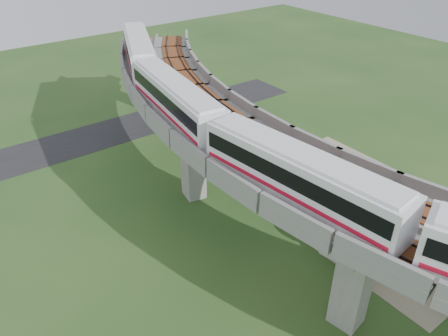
% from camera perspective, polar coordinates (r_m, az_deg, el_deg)
% --- Properties ---
extents(ground, '(160.00, 160.00, 0.00)m').
position_cam_1_polar(ground, '(40.78, 3.27, -10.71)').
color(ground, '#264A1D').
rests_on(ground, ground).
extents(dirt_lot, '(18.00, 26.00, 0.04)m').
position_cam_1_polar(dirt_lot, '(48.25, 17.78, -4.76)').
color(dirt_lot, gray).
rests_on(dirt_lot, ground).
extents(asphalt_road, '(60.00, 8.00, 0.03)m').
position_cam_1_polar(asphalt_road, '(62.67, -14.57, 4.57)').
color(asphalt_road, '#232326').
rests_on(asphalt_road, ground).
extents(viaduct, '(19.58, 73.98, 11.40)m').
position_cam_1_polar(viaduct, '(37.65, 8.19, 2.05)').
color(viaduct, '#99968E').
rests_on(viaduct, ground).
extents(metro_train, '(10.67, 61.34, 3.64)m').
position_cam_1_polar(metro_train, '(34.15, 4.06, 5.26)').
color(metro_train, white).
rests_on(metro_train, ground).
extents(fence, '(3.87, 38.73, 1.50)m').
position_cam_1_polar(fence, '(45.89, 12.74, -4.85)').
color(fence, '#2D382D').
rests_on(fence, ground).
extents(tree_0, '(2.29, 2.29, 2.63)m').
position_cam_1_polar(tree_0, '(62.33, -2.43, 7.13)').
color(tree_0, '#382314').
rests_on(tree_0, ground).
extents(tree_1, '(2.02, 2.02, 2.56)m').
position_cam_1_polar(tree_1, '(54.82, 0.26, 3.59)').
color(tree_1, '#382314').
rests_on(tree_1, ground).
extents(tree_2, '(2.91, 2.91, 3.25)m').
position_cam_1_polar(tree_2, '(50.08, 1.27, 1.08)').
color(tree_2, '#382314').
rests_on(tree_2, ground).
extents(tree_3, '(2.91, 2.91, 3.85)m').
position_cam_1_polar(tree_3, '(46.08, 5.30, -1.14)').
color(tree_3, '#382314').
rests_on(tree_3, ground).
extents(tree_4, '(1.91, 1.91, 3.17)m').
position_cam_1_polar(tree_4, '(43.14, 9.60, -4.46)').
color(tree_4, '#382314').
rests_on(tree_4, ground).
extents(tree_5, '(3.03, 3.03, 3.71)m').
position_cam_1_polar(tree_5, '(40.56, 15.31, -7.81)').
color(tree_5, '#382314').
rests_on(tree_5, ground).
extents(tree_6, '(2.73, 2.73, 3.30)m').
position_cam_1_polar(tree_6, '(39.44, 18.23, -10.22)').
color(tree_6, '#382314').
rests_on(tree_6, ground).
extents(car_white, '(3.53, 4.28, 1.38)m').
position_cam_1_polar(car_white, '(42.94, 21.72, -9.57)').
color(car_white, silver).
rests_on(car_white, dirt_lot).
extents(car_red, '(4.38, 2.94, 1.36)m').
position_cam_1_polar(car_red, '(51.67, 17.86, -1.23)').
color(car_red, maroon).
rests_on(car_red, dirt_lot).
extents(car_dark, '(4.87, 3.05, 1.32)m').
position_cam_1_polar(car_dark, '(53.62, 10.26, 1.14)').
color(car_dark, black).
rests_on(car_dark, dirt_lot).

